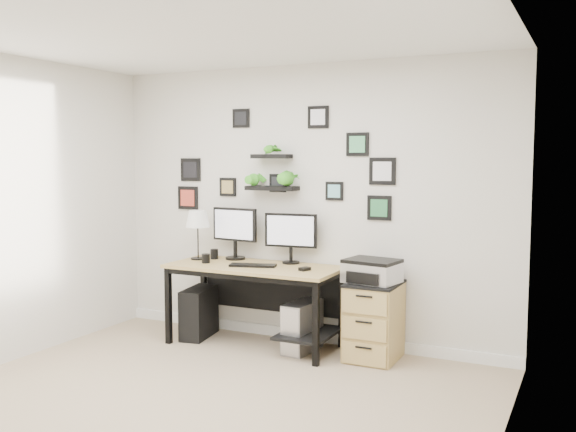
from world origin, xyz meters
The scene contains 14 objects.
room centered at (0.00, 1.98, 0.05)m, with size 4.00×4.00×4.00m.
desk centered at (-0.31, 1.67, 0.63)m, with size 1.60×0.70×0.75m.
monitor_left centered at (-0.68, 1.86, 1.04)m, with size 0.49×0.21×0.50m.
monitor_right centered at (-0.09, 1.87, 1.03)m, with size 0.51×0.18×0.47m.
keyboard centered at (-0.33, 1.57, 0.76)m, with size 0.42×0.13×0.02m, color black.
mouse centered at (0.19, 1.59, 0.76)m, with size 0.06×0.10×0.03m, color black.
table_lamp centered at (-1.01, 1.71, 1.13)m, with size 0.23×0.23×0.48m.
mug centered at (-0.82, 1.55, 0.79)m, with size 0.08×0.08×0.09m, color black.
pen_cup centered at (-0.87, 1.78, 0.80)m, with size 0.08×0.08×0.10m, color black.
pc_tower_black centered at (-0.96, 1.64, 0.24)m, with size 0.21×0.48×0.48m, color black.
pc_tower_grey centered at (0.13, 1.65, 0.22)m, with size 0.23×0.47×0.45m.
file_cabinet centered at (0.78, 1.72, 0.34)m, with size 0.43×0.53×0.67m.
printer centered at (0.76, 1.72, 0.77)m, with size 0.49×0.41×0.20m.
wall_decor centered at (-0.26, 1.93, 1.63)m, with size 2.31×0.18×1.03m.
Camera 1 is at (2.47, -3.48, 1.75)m, focal length 40.00 mm.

